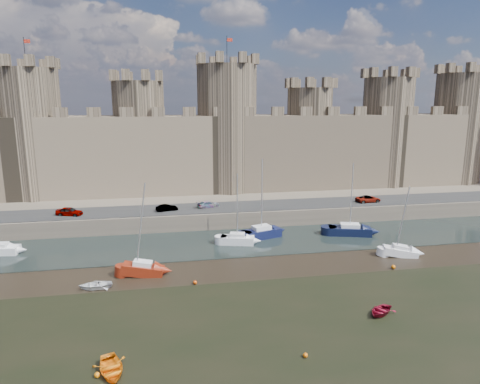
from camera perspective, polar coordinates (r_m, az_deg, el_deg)
The scene contains 22 objects.
ground at distance 38.21m, azimuth 6.61°, elevation -18.20°, with size 160.00×160.00×0.00m, color black.
seaweed_patch at distance 33.44m, azimuth 9.81°, elevation -23.20°, with size 70.00×34.00×0.01m, color black.
water_channel at distance 59.55m, azimuth -0.07°, elevation -6.67°, with size 160.00×12.00×0.08m, color black.
quay at distance 93.76m, azimuth -3.94°, elevation 1.06°, with size 160.00×60.00×2.50m, color #4C443A.
road at distance 68.30m, azimuth -1.55°, elevation -2.01°, with size 160.00×7.00×0.10m, color black.
castle at distance 80.38m, azimuth -3.56°, elevation 6.72°, with size 108.50×11.00×29.00m.
car_0 at distance 68.00m, azimuth -21.81°, elevation -2.43°, with size 1.54×3.84×1.31m, color gray.
car_1 at distance 66.62m, azimuth -9.73°, elevation -2.11°, with size 1.15×3.30×1.09m, color gray.
car_2 at distance 68.15m, azimuth -4.25°, elevation -1.65°, with size 1.48×3.65×1.06m, color gray.
car_3 at distance 74.52m, azimuth 16.73°, elevation -0.90°, with size 1.94×4.21×1.17m, color gray.
sailboat_1 at distance 61.01m, azimuth 2.88°, elevation -5.40°, with size 6.04×3.90×11.28m.
sailboat_2 at distance 58.42m, azimuth -0.35°, elevation -6.27°, with size 4.81×2.89×9.73m.
sailboat_3 at distance 64.30m, azimuth 14.41°, elevation -4.91°, with size 6.41×3.91×10.52m.
sailboat_4 at distance 49.82m, azimuth -12.81°, elevation -9.94°, with size 4.74×2.39×10.61m.
sailboat_5 at distance 57.93m, azimuth 20.58°, elevation -7.37°, with size 4.45×2.72×8.99m.
dinghy_0 at distance 34.44m, azimuth -16.80°, elevation -21.72°, with size 2.41×0.70×3.37m, color orange.
dinghy_4 at distance 42.66m, azimuth 18.21°, elevation -14.86°, with size 2.16×0.63×3.03m, color maroon.
dinghy_6 at distance 48.01m, azimuth -18.72°, elevation -11.72°, with size 2.40×0.70×3.37m, color silver.
buoy_1 at distance 46.82m, azimuth -6.01°, elevation -11.91°, with size 0.43×0.43×0.43m, color #BC3C08.
buoy_2 at distance 35.28m, azimuth 8.72°, elevation -20.71°, with size 0.39×0.39×0.39m, color #D05B09.
buoy_3 at distance 53.55m, azimuth 19.77°, elevation -9.39°, with size 0.50×0.50×0.50m, color #C65E08.
buoy_4 at distance 34.44m, azimuth -18.51°, elevation -22.13°, with size 0.42×0.42×0.42m, color #CF6909.
Camera 1 is at (-9.91, -31.48, 19.26)m, focal length 32.00 mm.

